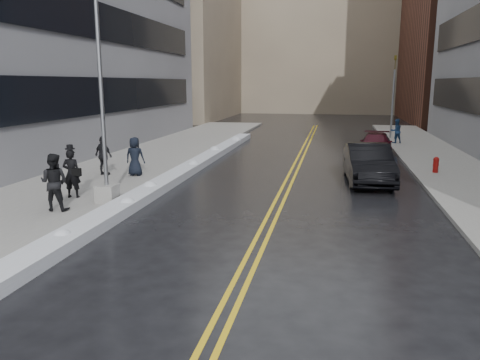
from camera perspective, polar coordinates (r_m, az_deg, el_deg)
The scene contains 18 objects.
ground at distance 13.95m, azimuth -7.36°, elevation -5.92°, with size 160.00×160.00×0.00m, color black.
sidewalk_west at distance 25.07m, azimuth -12.53°, elevation 2.00°, with size 5.50×50.00×0.15m, color gray.
sidewalk_east at distance 23.63m, azimuth 25.05°, elevation 0.57°, with size 4.00×50.00×0.15m, color gray.
lane_line_left at distance 23.04m, azimuth 6.24°, elevation 1.19°, with size 0.12×50.00×0.01m, color gold.
lane_line_right at distance 23.02m, azimuth 6.99°, elevation 1.16°, with size 0.12×50.00×0.01m, color gold.
snow_ridge at distance 22.03m, azimuth -6.77°, elevation 1.12°, with size 0.90×30.00×0.34m, color silver.
building_west_far at distance 60.13m, azimuth -8.23°, elevation 16.25°, with size 14.00×22.00×18.00m, color gray.
building_far at distance 72.92m, azimuth 9.96°, elevation 16.98°, with size 36.00×16.00×22.00m, color gray.
lamppost at distance 16.54m, azimuth -16.29°, elevation 5.47°, with size 0.65×0.65×7.62m.
fire_hydrant at distance 23.33m, azimuth 22.77°, elevation 1.82°, with size 0.26×0.26×0.73m.
traffic_signal at distance 36.81m, azimuth 18.17°, elevation 9.96°, with size 0.16×0.20×6.00m.
pedestrian_fedora at distance 17.78m, azimuth -19.83°, elevation 0.75°, with size 0.64×0.42×1.76m, color black.
pedestrian_b at distance 16.18m, azimuth -21.73°, elevation -0.24°, with size 0.91×0.71×1.86m, color black.
pedestrian_c at distance 21.25m, azimuth -12.69°, elevation 2.82°, with size 0.84×0.55×1.72m, color black.
pedestrian_d at distance 21.71m, azimuth -16.30°, elevation 2.87°, with size 1.03×0.43×1.76m, color black.
pedestrian_east at distance 33.85m, azimuth 18.49°, elevation 5.68°, with size 0.79×0.62×1.63m, color navy.
car_black at distance 20.71m, azimuth 15.36°, elevation 1.94°, with size 1.75×5.01×1.65m, color black.
car_maroon at distance 28.82m, azimuth 16.24°, elevation 4.20°, with size 1.80×4.43×1.29m, color #390913.
Camera 1 is at (4.35, -12.56, 4.23)m, focal length 35.00 mm.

